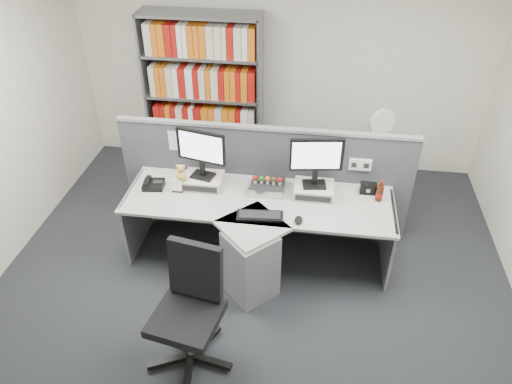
% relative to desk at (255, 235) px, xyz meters
% --- Properties ---
extents(ground, '(5.50, 5.50, 0.00)m').
position_rel_desk_xyz_m(ground, '(0.00, -0.60, -0.46)').
color(ground, '#2A2D31').
rests_on(ground, ground).
extents(room_shell, '(5.04, 5.54, 2.72)m').
position_rel_desk_xyz_m(room_shell, '(0.00, -0.60, 1.33)').
color(room_shell, silver).
rests_on(room_shell, ground).
extents(partition, '(3.00, 0.08, 1.27)m').
position_rel_desk_xyz_m(partition, '(0.00, 0.65, 0.19)').
color(partition, '#464950').
rests_on(partition, ground).
extents(desk, '(2.60, 1.20, 0.72)m').
position_rel_desk_xyz_m(desk, '(0.00, 0.00, 0.00)').
color(desk, '#AFAEA8').
rests_on(desk, ground).
extents(monitor_riser_left, '(0.38, 0.31, 0.10)m').
position_rel_desk_xyz_m(monitor_riser_left, '(-0.58, 0.38, 0.31)').
color(monitor_riser_left, beige).
rests_on(monitor_riser_left, desk).
extents(monitor_riser_right, '(0.38, 0.31, 0.10)m').
position_rel_desk_xyz_m(monitor_riser_right, '(0.52, 0.38, 0.31)').
color(monitor_riser_right, beige).
rests_on(monitor_riser_right, desk).
extents(monitor_left, '(0.49, 0.20, 0.51)m').
position_rel_desk_xyz_m(monitor_left, '(-0.58, 0.38, 0.67)').
color(monitor_left, black).
rests_on(monitor_left, monitor_riser_left).
extents(monitor_right, '(0.50, 0.19, 0.51)m').
position_rel_desk_xyz_m(monitor_right, '(0.52, 0.38, 0.67)').
color(monitor_right, black).
rests_on(monitor_right, monitor_riser_right).
extents(desktop_pc, '(0.32, 0.29, 0.09)m').
position_rel_desk_xyz_m(desktop_pc, '(0.07, 0.38, 0.31)').
color(desktop_pc, black).
rests_on(desktop_pc, desk).
extents(figurines, '(0.29, 0.05, 0.09)m').
position_rel_desk_xyz_m(figurines, '(0.07, 0.37, 0.40)').
color(figurines, beige).
rests_on(figurines, desktop_pc).
extents(keyboard, '(0.44, 0.20, 0.03)m').
position_rel_desk_xyz_m(keyboard, '(0.05, -0.05, 0.28)').
color(keyboard, black).
rests_on(keyboard, desk).
extents(mouse, '(0.07, 0.12, 0.04)m').
position_rel_desk_xyz_m(mouse, '(0.41, -0.07, 0.29)').
color(mouse, black).
rests_on(mouse, desk).
extents(desk_phone, '(0.22, 0.21, 0.09)m').
position_rel_desk_xyz_m(desk_phone, '(-1.07, 0.27, 0.30)').
color(desk_phone, black).
rests_on(desk_phone, desk).
extents(desk_calendar, '(0.11, 0.08, 0.13)m').
position_rel_desk_xyz_m(desk_calendar, '(-0.81, 0.24, 0.32)').
color(desk_calendar, black).
rests_on(desk_calendar, desk).
extents(plush_toy, '(0.10, 0.10, 0.18)m').
position_rel_desk_xyz_m(plush_toy, '(-0.77, 0.29, 0.44)').
color(plush_toy, gold).
rests_on(plush_toy, monitor_riser_left).
extents(speaker, '(0.16, 0.09, 0.11)m').
position_rel_desk_xyz_m(speaker, '(1.04, 0.48, 0.32)').
color(speaker, black).
rests_on(speaker, desk).
extents(cola_bottle, '(0.07, 0.07, 0.23)m').
position_rel_desk_xyz_m(cola_bottle, '(1.14, 0.37, 0.35)').
color(cola_bottle, '#3F190A').
rests_on(cola_bottle, desk).
extents(shelving_unit, '(1.41, 0.40, 2.00)m').
position_rel_desk_xyz_m(shelving_unit, '(-0.90, 1.85, 0.52)').
color(shelving_unit, slate).
rests_on(shelving_unit, ground).
extents(filing_cabinet, '(0.45, 0.61, 0.70)m').
position_rel_desk_xyz_m(filing_cabinet, '(1.20, 1.40, -0.11)').
color(filing_cabinet, slate).
rests_on(filing_cabinet, ground).
extents(desk_fan, '(0.29, 0.18, 0.50)m').
position_rel_desk_xyz_m(desk_fan, '(1.20, 1.40, 0.56)').
color(desk_fan, white).
rests_on(desk_fan, filing_cabinet).
extents(office_chair, '(0.70, 0.69, 1.06)m').
position_rel_desk_xyz_m(office_chair, '(-0.36, -1.04, 0.11)').
color(office_chair, silver).
rests_on(office_chair, ground).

